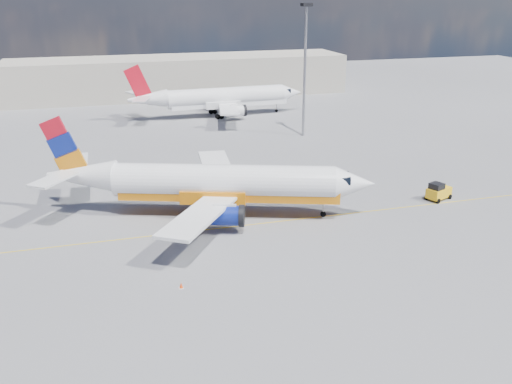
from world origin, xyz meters
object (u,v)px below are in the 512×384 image
object	(u,v)px
main_jet	(214,183)
traffic_cone	(181,285)
second_jet	(221,98)
gse_tug	(438,191)

from	to	relation	value
main_jet	traffic_cone	distance (m)	15.44
main_jet	traffic_cone	bearing A→B (deg)	-92.70
second_jet	traffic_cone	size ratio (longest dim) A/B	65.96
gse_tug	traffic_cone	world-z (taller)	gse_tug
traffic_cone	gse_tug	bearing A→B (deg)	21.10
main_jet	traffic_cone	world-z (taller)	main_jet
main_jet	traffic_cone	xyz separation A→B (m)	(-5.64, -14.03, -3.12)
main_jet	gse_tug	size ratio (longest dim) A/B	10.62
traffic_cone	main_jet	bearing A→B (deg)	68.09
main_jet	traffic_cone	size ratio (longest dim) A/B	68.26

